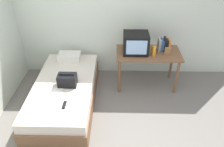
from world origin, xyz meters
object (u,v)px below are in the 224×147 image
desk (148,57)px  picture_frame (168,51)px  pillow (69,57)px  handbag (67,80)px  magazine (55,94)px  book_row (164,45)px  bed (65,93)px  remote_dark (64,105)px  tv (136,43)px  water_bottle (154,51)px

desk → picture_frame: picture_frame is taller
picture_frame → pillow: (-1.81, 0.26, -0.29)m
handbag → magazine: 0.30m
desk → book_row: bearing=16.8°
bed → handbag: bearing=-35.8°
remote_dark → pillow: bearing=96.9°
magazine → pillow: bearing=87.5°
desk → book_row: size_ratio=4.65×
bed → magazine: (-0.08, -0.30, 0.23)m
handbag → picture_frame: bearing=18.2°
desk → tv: bearing=-179.4°
picture_frame → pillow: size_ratio=0.35×
remote_dark → book_row: bearing=37.2°
desk → water_bottle: bearing=-57.2°
handbag → water_bottle: bearing=20.1°
book_row → picture_frame: book_row is taller
desk → magazine: size_ratio=4.00×
picture_frame → pillow: picture_frame is taller
water_bottle → tv: bearing=160.1°
tv → remote_dark: 1.64m
tv → bed: bearing=-154.5°
bed → desk: (1.46, 0.59, 0.42)m
picture_frame → handbag: size_ratio=0.50×
bed → handbag: size_ratio=6.67×
bed → remote_dark: 0.62m
magazine → remote_dark: 0.33m
water_bottle → pillow: (-1.57, 0.28, -0.30)m
tv → book_row: tv is taller
water_bottle → pillow: size_ratio=0.43×
desk → magazine: bearing=-150.1°
desk → magazine: desk is taller
tv → handbag: tv is taller
handbag → bed: bearing=144.2°
pillow → handbag: (0.12, -0.81, 0.03)m
desk → picture_frame: bearing=-16.0°
tv → book_row: 0.53m
book_row → pillow: 1.80m
desk → remote_dark: (-1.33, -1.14, -0.18)m
book_row → pillow: book_row is taller
water_bottle → handbag: size_ratio=0.61×
pillow → remote_dark: (0.16, -1.31, -0.06)m
picture_frame → remote_dark: (-1.66, -1.05, -0.34)m
desk → picture_frame: (0.32, -0.09, 0.17)m
picture_frame → remote_dark: 1.99m
water_bottle → picture_frame: size_ratio=1.22×
pillow → handbag: 0.82m
bed → remote_dark: bearing=-77.1°
water_bottle → magazine: bearing=-154.6°
book_row → picture_frame: (0.05, -0.18, -0.04)m
bed → pillow: (-0.03, 0.75, 0.30)m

